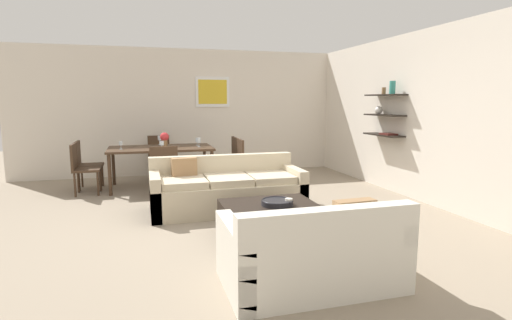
{
  "coord_description": "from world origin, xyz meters",
  "views": [
    {
      "loc": [
        -1.24,
        -5.28,
        1.61
      ],
      "look_at": [
        0.32,
        0.2,
        0.75
      ],
      "focal_mm": 27.92,
      "sensor_mm": 36.0,
      "label": 1
    }
  ],
  "objects_px": {
    "dining_table": "(161,151)",
    "wine_glass_left_near": "(121,144)",
    "wine_glass_head": "(159,138)",
    "wine_glass_foot": "(162,144)",
    "wine_glass_right_near": "(199,141)",
    "dining_chair_left_near": "(81,166)",
    "centerpiece_vase": "(164,138)",
    "dining_chair_right_near": "(235,159)",
    "coffee_table": "(271,220)",
    "dining_chair_head": "(159,154)",
    "wine_glass_right_far": "(197,140)",
    "decorative_bowl": "(277,202)",
    "dining_chair_foot": "(164,169)",
    "dining_chair_right_far": "(229,156)",
    "candle_jar": "(289,202)",
    "dining_chair_left_far": "(85,162)",
    "loveseat_white": "(312,253)",
    "sofa_beige": "(226,191)"
  },
  "relations": [
    {
      "from": "centerpiece_vase",
      "to": "dining_chair_head",
      "type": "bearing_deg",
      "value": 94.67
    },
    {
      "from": "wine_glass_foot",
      "to": "coffee_table",
      "type": "bearing_deg",
      "value": -67.32
    },
    {
      "from": "coffee_table",
      "to": "wine_glass_right_far",
      "type": "distance_m",
      "value": 3.36
    },
    {
      "from": "wine_glass_head",
      "to": "wine_glass_foot",
      "type": "relative_size",
      "value": 1.11
    },
    {
      "from": "dining_chair_left_near",
      "to": "dining_chair_right_near",
      "type": "relative_size",
      "value": 1.0
    },
    {
      "from": "dining_chair_right_far",
      "to": "wine_glass_left_near",
      "type": "height_order",
      "value": "wine_glass_left_near"
    },
    {
      "from": "dining_chair_right_near",
      "to": "wine_glass_left_near",
      "type": "height_order",
      "value": "wine_glass_left_near"
    },
    {
      "from": "wine_glass_head",
      "to": "dining_chair_left_near",
      "type": "bearing_deg",
      "value": -152.77
    },
    {
      "from": "coffee_table",
      "to": "dining_table",
      "type": "distance_m",
      "value": 3.36
    },
    {
      "from": "dining_chair_left_far",
      "to": "wine_glass_left_near",
      "type": "bearing_deg",
      "value": -28.99
    },
    {
      "from": "wine_glass_right_far",
      "to": "wine_glass_right_near",
      "type": "distance_m",
      "value": 0.26
    },
    {
      "from": "sofa_beige",
      "to": "decorative_bowl",
      "type": "bearing_deg",
      "value": -75.01
    },
    {
      "from": "dining_chair_right_far",
      "to": "wine_glass_head",
      "type": "bearing_deg",
      "value": 170.5
    },
    {
      "from": "wine_glass_foot",
      "to": "sofa_beige",
      "type": "bearing_deg",
      "value": -59.18
    },
    {
      "from": "dining_chair_right_near",
      "to": "centerpiece_vase",
      "type": "distance_m",
      "value": 1.35
    },
    {
      "from": "coffee_table",
      "to": "wine_glass_foot",
      "type": "bearing_deg",
      "value": 112.68
    },
    {
      "from": "dining_chair_foot",
      "to": "wine_glass_left_near",
      "type": "xyz_separation_m",
      "value": [
        -0.69,
        0.8,
        0.34
      ]
    },
    {
      "from": "decorative_bowl",
      "to": "dining_table",
      "type": "height_order",
      "value": "dining_table"
    },
    {
      "from": "loveseat_white",
      "to": "dining_table",
      "type": "height_order",
      "value": "loveseat_white"
    },
    {
      "from": "dining_table",
      "to": "wine_glass_left_near",
      "type": "relative_size",
      "value": 13.16
    },
    {
      "from": "dining_chair_foot",
      "to": "dining_chair_right_near",
      "type": "height_order",
      "value": "same"
    },
    {
      "from": "loveseat_white",
      "to": "dining_chair_right_near",
      "type": "bearing_deg",
      "value": 86.4
    },
    {
      "from": "decorative_bowl",
      "to": "wine_glass_right_far",
      "type": "height_order",
      "value": "wine_glass_right_far"
    },
    {
      "from": "wine_glass_foot",
      "to": "wine_glass_right_near",
      "type": "distance_m",
      "value": 0.76
    },
    {
      "from": "dining_chair_foot",
      "to": "dining_chair_right_far",
      "type": "distance_m",
      "value": 1.77
    },
    {
      "from": "decorative_bowl",
      "to": "wine_glass_foot",
      "type": "distance_m",
      "value": 2.99
    },
    {
      "from": "decorative_bowl",
      "to": "wine_glass_right_far",
      "type": "distance_m",
      "value": 3.36
    },
    {
      "from": "dining_chair_right_far",
      "to": "candle_jar",
      "type": "bearing_deg",
      "value": -90.42
    },
    {
      "from": "dining_chair_right_far",
      "to": "coffee_table",
      "type": "bearing_deg",
      "value": -93.77
    },
    {
      "from": "dining_table",
      "to": "wine_glass_foot",
      "type": "relative_size",
      "value": 11.65
    },
    {
      "from": "centerpiece_vase",
      "to": "wine_glass_head",
      "type": "bearing_deg",
      "value": 99.56
    },
    {
      "from": "wine_glass_left_near",
      "to": "centerpiece_vase",
      "type": "height_order",
      "value": "centerpiece_vase"
    },
    {
      "from": "wine_glass_left_near",
      "to": "wine_glass_right_far",
      "type": "height_order",
      "value": "wine_glass_right_far"
    },
    {
      "from": "candle_jar",
      "to": "decorative_bowl",
      "type": "bearing_deg",
      "value": 156.51
    },
    {
      "from": "dining_chair_foot",
      "to": "wine_glass_right_near",
      "type": "xyz_separation_m",
      "value": [
        0.69,
        0.8,
        0.36
      ]
    },
    {
      "from": "wine_glass_head",
      "to": "wine_glass_foot",
      "type": "bearing_deg",
      "value": -90.0
    },
    {
      "from": "dining_table",
      "to": "wine_glass_foot",
      "type": "xyz_separation_m",
      "value": [
        -0.0,
        -0.46,
        0.18
      ]
    },
    {
      "from": "wine_glass_left_near",
      "to": "wine_glass_foot",
      "type": "height_order",
      "value": "wine_glass_foot"
    },
    {
      "from": "dining_chair_right_near",
      "to": "wine_glass_head",
      "type": "xyz_separation_m",
      "value": [
        -1.34,
        0.69,
        0.37
      ]
    },
    {
      "from": "dining_chair_left_near",
      "to": "centerpiece_vase",
      "type": "height_order",
      "value": "centerpiece_vase"
    },
    {
      "from": "dining_chair_left_near",
      "to": "wine_glass_left_near",
      "type": "distance_m",
      "value": 0.74
    },
    {
      "from": "dining_chair_right_far",
      "to": "loveseat_white",
      "type": "bearing_deg",
      "value": -93.25
    },
    {
      "from": "dining_chair_left_near",
      "to": "dining_table",
      "type": "bearing_deg",
      "value": 9.85
    },
    {
      "from": "dining_chair_head",
      "to": "wine_glass_head",
      "type": "bearing_deg",
      "value": -90.0
    },
    {
      "from": "wine_glass_right_far",
      "to": "dining_chair_right_far",
      "type": "bearing_deg",
      "value": 9.14
    },
    {
      "from": "dining_chair_right_far",
      "to": "wine_glass_head",
      "type": "height_order",
      "value": "wine_glass_head"
    },
    {
      "from": "dining_chair_head",
      "to": "wine_glass_right_far",
      "type": "height_order",
      "value": "wine_glass_right_far"
    },
    {
      "from": "sofa_beige",
      "to": "dining_chair_right_far",
      "type": "xyz_separation_m",
      "value": [
        0.5,
        2.11,
        0.21
      ]
    },
    {
      "from": "centerpiece_vase",
      "to": "sofa_beige",
      "type": "bearing_deg",
      "value": -67.82
    },
    {
      "from": "coffee_table",
      "to": "loveseat_white",
      "type": "bearing_deg",
      "value": -91.89
    }
  ]
}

